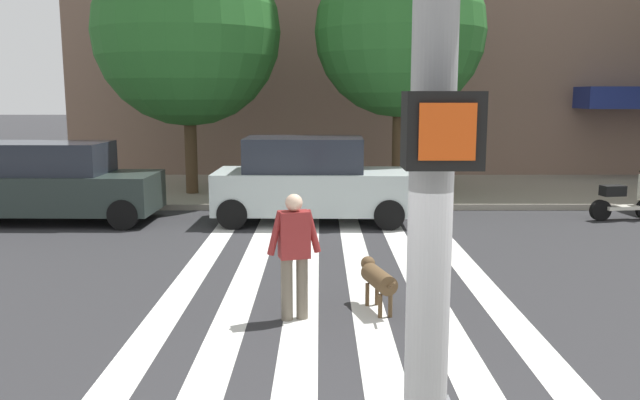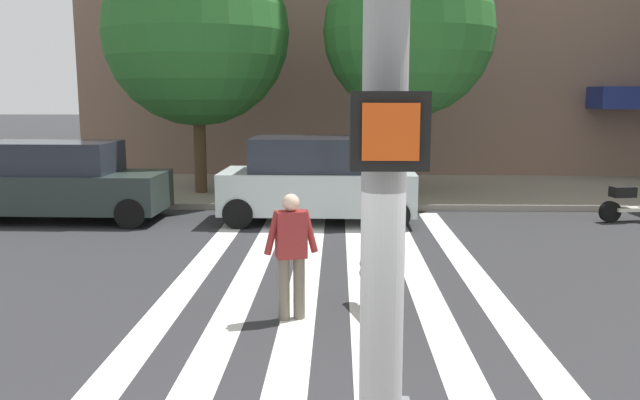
{
  "view_description": "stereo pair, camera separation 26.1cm",
  "coord_description": "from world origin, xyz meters",
  "px_view_note": "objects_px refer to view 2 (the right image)",
  "views": [
    {
      "loc": [
        -0.3,
        -3.16,
        2.88
      ],
      "look_at": [
        -0.3,
        6.15,
        1.35
      ],
      "focal_mm": 36.34,
      "sensor_mm": 36.0,
      "label": 1
    },
    {
      "loc": [
        -0.04,
        -3.16,
        2.88
      ],
      "look_at": [
        -0.3,
        6.15,
        1.35
      ],
      "focal_mm": 36.34,
      "sensor_mm": 36.0,
      "label": 2
    }
  ],
  "objects_px": {
    "street_tree_nearest": "(197,33)",
    "pedestrian_dog_walker": "(291,249)",
    "parked_car_behind_first": "(316,181)",
    "parked_scooter": "(634,201)",
    "dog_on_leash": "(375,279)",
    "parked_car_near_curb": "(58,182)",
    "street_tree_middle": "(409,32)"
  },
  "relations": [
    {
      "from": "parked_car_near_curb",
      "to": "parked_car_behind_first",
      "type": "height_order",
      "value": "parked_car_behind_first"
    },
    {
      "from": "parked_car_behind_first",
      "to": "dog_on_leash",
      "type": "distance_m",
      "value": 6.18
    },
    {
      "from": "parked_car_behind_first",
      "to": "pedestrian_dog_walker",
      "type": "relative_size",
      "value": 2.66
    },
    {
      "from": "pedestrian_dog_walker",
      "to": "dog_on_leash",
      "type": "bearing_deg",
      "value": 18.17
    },
    {
      "from": "street_tree_nearest",
      "to": "dog_on_leash",
      "type": "relative_size",
      "value": 6.2
    },
    {
      "from": "parked_car_behind_first",
      "to": "parked_scooter",
      "type": "relative_size",
      "value": 2.68
    },
    {
      "from": "street_tree_nearest",
      "to": "parked_car_behind_first",
      "type": "bearing_deg",
      "value": -45.39
    },
    {
      "from": "street_tree_middle",
      "to": "dog_on_leash",
      "type": "relative_size",
      "value": 5.97
    },
    {
      "from": "parked_car_near_curb",
      "to": "street_tree_nearest",
      "type": "distance_m",
      "value": 5.56
    },
    {
      "from": "street_tree_nearest",
      "to": "pedestrian_dog_walker",
      "type": "bearing_deg",
      "value": -71.77
    },
    {
      "from": "parked_car_near_curb",
      "to": "pedestrian_dog_walker",
      "type": "distance_m",
      "value": 8.67
    },
    {
      "from": "parked_car_near_curb",
      "to": "street_tree_nearest",
      "type": "bearing_deg",
      "value": 52.68
    },
    {
      "from": "street_tree_nearest",
      "to": "dog_on_leash",
      "type": "bearing_deg",
      "value": -65.41
    },
    {
      "from": "parked_car_near_curb",
      "to": "parked_car_behind_first",
      "type": "distance_m",
      "value": 5.89
    },
    {
      "from": "parked_car_behind_first",
      "to": "street_tree_middle",
      "type": "relative_size",
      "value": 0.66
    },
    {
      "from": "street_tree_middle",
      "to": "pedestrian_dog_walker",
      "type": "relative_size",
      "value": 4.03
    },
    {
      "from": "parked_scooter",
      "to": "dog_on_leash",
      "type": "relative_size",
      "value": 1.47
    },
    {
      "from": "street_tree_nearest",
      "to": "pedestrian_dog_walker",
      "type": "xyz_separation_m",
      "value": [
        3.23,
        -9.81,
        -3.57
      ]
    },
    {
      "from": "street_tree_middle",
      "to": "pedestrian_dog_walker",
      "type": "xyz_separation_m",
      "value": [
        -2.44,
        -9.58,
        -3.56
      ]
    },
    {
      "from": "parked_car_near_curb",
      "to": "street_tree_middle",
      "type": "xyz_separation_m",
      "value": [
        8.24,
        3.13,
        3.59
      ]
    },
    {
      "from": "parked_car_behind_first",
      "to": "dog_on_leash",
      "type": "relative_size",
      "value": 3.94
    },
    {
      "from": "street_tree_nearest",
      "to": "pedestrian_dog_walker",
      "type": "height_order",
      "value": "street_tree_nearest"
    },
    {
      "from": "parked_scooter",
      "to": "street_tree_middle",
      "type": "bearing_deg",
      "value": 149.22
    },
    {
      "from": "parked_car_near_curb",
      "to": "pedestrian_dog_walker",
      "type": "height_order",
      "value": "parked_car_near_curb"
    },
    {
      "from": "street_tree_middle",
      "to": "street_tree_nearest",
      "type": "bearing_deg",
      "value": 177.63
    },
    {
      "from": "parked_car_behind_first",
      "to": "pedestrian_dog_walker",
      "type": "bearing_deg",
      "value": -90.82
    },
    {
      "from": "parked_car_behind_first",
      "to": "pedestrian_dog_walker",
      "type": "xyz_separation_m",
      "value": [
        -0.09,
        -6.44,
        -0.01
      ]
    },
    {
      "from": "parked_car_near_curb",
      "to": "parked_scooter",
      "type": "relative_size",
      "value": 2.93
    },
    {
      "from": "parked_scooter",
      "to": "dog_on_leash",
      "type": "bearing_deg",
      "value": -134.63
    },
    {
      "from": "parked_car_near_curb",
      "to": "dog_on_leash",
      "type": "bearing_deg",
      "value": -41.42
    },
    {
      "from": "parked_car_near_curb",
      "to": "parked_scooter",
      "type": "xyz_separation_m",
      "value": [
        13.12,
        0.22,
        -0.42
      ]
    },
    {
      "from": "parked_car_behind_first",
      "to": "dog_on_leash",
      "type": "bearing_deg",
      "value": -80.64
    }
  ]
}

